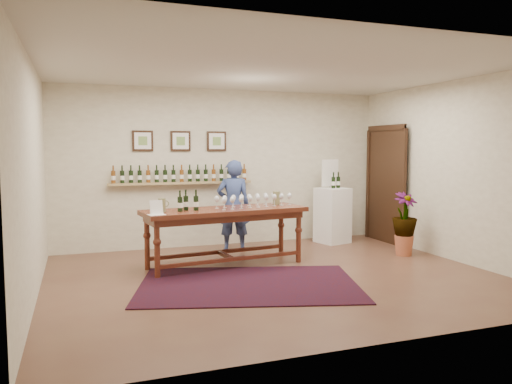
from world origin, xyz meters
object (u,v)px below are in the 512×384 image
object	(u,v)px
potted_plant	(404,224)
display_pedestal	(332,215)
tasting_table	(225,217)
person	(233,206)

from	to	relation	value
potted_plant	display_pedestal	bearing A→B (deg)	111.95
tasting_table	display_pedestal	distance (m)	2.65
tasting_table	person	bearing A→B (deg)	59.95
tasting_table	person	size ratio (longest dim) A/B	1.61
display_pedestal	potted_plant	xyz separation A→B (m)	(0.56, -1.40, 0.01)
potted_plant	person	world-z (taller)	person
tasting_table	person	xyz separation A→B (m)	(0.44, 1.01, 0.05)
display_pedestal	person	distance (m)	1.98
display_pedestal	potted_plant	world-z (taller)	display_pedestal
display_pedestal	tasting_table	bearing A→B (deg)	-155.18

